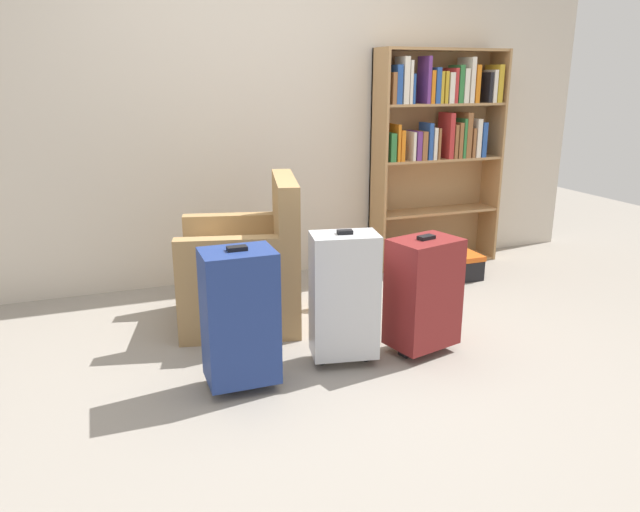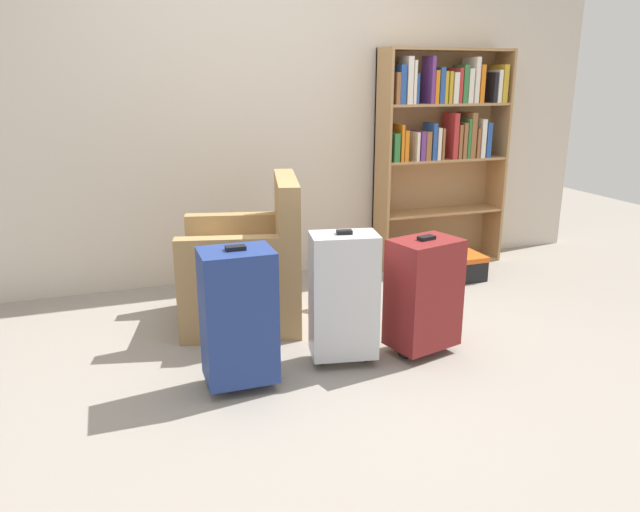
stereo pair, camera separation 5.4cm
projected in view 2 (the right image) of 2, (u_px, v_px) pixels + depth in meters
ground_plane at (337, 369)px, 3.18m from camera, size 9.89×9.89×0.00m
back_wall at (252, 102)px, 4.35m from camera, size 5.65×0.10×2.60m
bookshelf at (441, 138)px, 4.74m from camera, size 1.05×0.27×1.68m
armchair at (247, 272)px, 3.73m from camera, size 0.84×0.84×0.90m
mug at (318, 303)px, 3.98m from camera, size 0.12×0.08×0.10m
storage_box at (450, 267)px, 4.55m from camera, size 0.51×0.28×0.19m
suitcase_silver at (344, 296)px, 3.15m from camera, size 0.38×0.28×0.73m
suitcase_dark_red at (424, 293)px, 3.28m from camera, size 0.41×0.34×0.67m
suitcase_navy_blue at (238, 316)px, 2.90m from camera, size 0.34×0.26×0.72m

